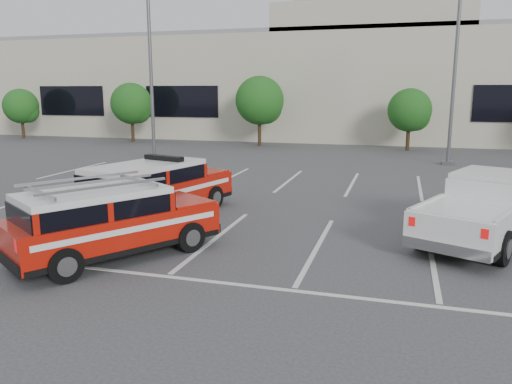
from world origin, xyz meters
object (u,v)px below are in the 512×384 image
Objects in this scene: fire_chief_suv at (155,192)px; ladder_suv at (110,226)px; convention_building at (350,80)px; tree_mid_right at (411,112)px; tree_far_left at (22,107)px; light_pole_left at (151,64)px; tree_mid_left at (261,102)px; light_pole_mid at (455,63)px; tree_left at (133,105)px; white_pickup at (485,214)px.

fire_chief_suv is 3.87m from ladder_suv.
ladder_suv is (0.81, -3.79, -0.01)m from fire_chief_suv.
tree_mid_right is at bearing -63.43° from convention_building.
tree_far_left is 30.21m from fire_chief_suv.
convention_building is 5.86× the size of light_pole_left.
light_pole_left is at bearing -30.71° from tree_far_left.
ladder_suv is at bearing -66.19° from light_pole_left.
convention_building reaches higher than tree_mid_left.
tree_mid_left is 0.47× the size of light_pole_mid.
tree_far_left is 19.85m from light_pole_left.
light_pole_mid is at bearing 72.21° from fire_chief_suv.
light_pole_left is (6.91, -10.05, 2.41)m from tree_left.
tree_far_left is at bearing -180.00° from tree_left.
tree_far_left is at bearing 149.29° from light_pole_left.
convention_building reaches higher than fire_chief_suv.
tree_left is at bearing 160.94° from white_pickup.
fire_chief_suv is (-7.70, -20.31, -1.75)m from tree_mid_right.
ladder_suv reaches higher than fire_chief_suv.
convention_building is 17.27m from light_pole_mid.
ladder_suv is (-6.89, -24.10, -1.76)m from tree_mid_right.
tree_left is at bearing 164.57° from light_pole_mid.
tree_mid_right reaches higher than white_pickup.
light_pole_left and light_pole_mid have the same top height.
tree_mid_right is 0.39× the size of light_pole_mid.
light_pole_mid is 17.76m from fire_chief_suv.
light_pole_left is 1.83× the size of fire_chief_suv.
light_pole_left is 15.99m from ladder_suv.
tree_far_left is at bearing 171.38° from white_pickup.
fire_chief_suv is at bearing -58.81° from tree_left.
tree_mid_left is 0.87× the size of fire_chief_suv.
fire_chief_suv is 9.39m from white_pickup.
tree_mid_left is at bearing 129.94° from ladder_suv.
ladder_suv is (13.11, -24.10, -2.03)m from tree_left.
tree_mid_left is at bearing 0.00° from tree_left.
convention_building is at bearing 113.26° from light_pole_mid.
white_pickup is (-0.23, -14.07, -4.49)m from light_pole_mid.
tree_mid_right is at bearing 118.57° from white_pickup.
tree_mid_left is at bearing 72.90° from light_pole_left.
white_pickup is 9.45m from ladder_suv.
tree_mid_right reaches higher than fire_chief_suv.
tree_mid_left is 24.41m from ladder_suv.
fire_chief_suv is at bearing -83.55° from tree_mid_left.
convention_building is 11.20m from tree_mid_right.
convention_building is 18.11m from tree_left.
light_pole_mid is at bearing -15.43° from tree_left.
white_pickup is at bearing 57.52° from ladder_suv.
light_pole_left reaches higher than tree_left.
tree_mid_left is 13.53m from light_pole_mid.
tree_left is at bearing 124.52° from light_pole_left.
tree_far_left is at bearing 153.85° from fire_chief_suv.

